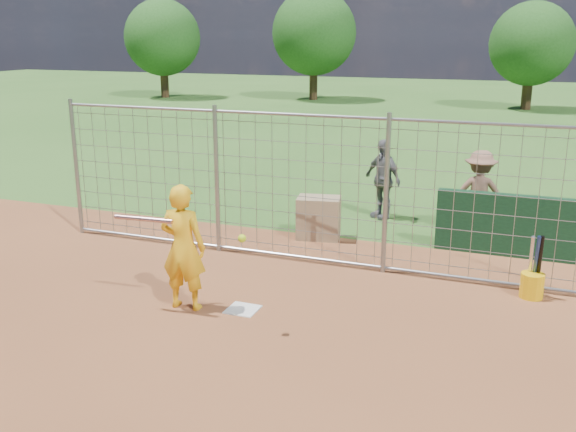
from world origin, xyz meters
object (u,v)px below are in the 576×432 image
at_px(equipment_bin, 319,218).
at_px(bucket_with_bats, 532,282).
at_px(bystander_c, 479,193).
at_px(bystander_b, 383,179).
at_px(batter, 183,247).

relative_size(equipment_bin, bucket_with_bats, 0.82).
distance_m(bystander_c, equipment_bin, 3.13).
bearing_deg(bystander_b, bucket_with_bats, -13.57).
height_order(bystander_b, bystander_c, bystander_b).
bearing_deg(bucket_with_bats, equipment_bin, 157.48).
distance_m(batter, bystander_b, 5.80).
xyz_separation_m(bystander_b, equipment_bin, (-0.79, -1.84, -0.44)).
bearing_deg(bystander_b, batter, -70.44).
bearing_deg(equipment_bin, bystander_c, 14.72).
height_order(batter, equipment_bin, batter).
relative_size(batter, equipment_bin, 2.26).
xyz_separation_m(bystander_c, equipment_bin, (-2.78, -1.36, -0.42)).
xyz_separation_m(bystander_c, bucket_with_bats, (1.07, -2.96, -0.58)).
bearing_deg(bystander_c, batter, 51.83).
bearing_deg(batter, bucket_with_bats, -159.24).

